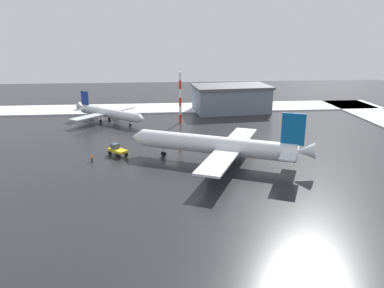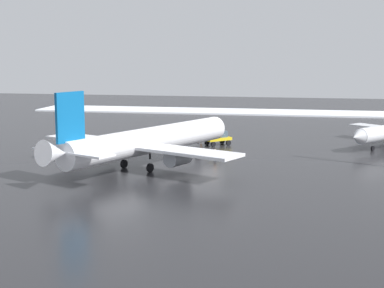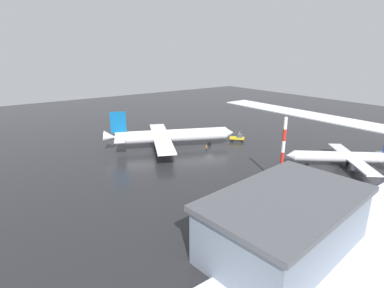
# 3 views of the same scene
# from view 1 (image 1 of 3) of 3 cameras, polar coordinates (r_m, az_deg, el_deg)

# --- Properties ---
(ground_plane) EXTENTS (240.00, 240.00, 0.00)m
(ground_plane) POSITION_cam_1_polar(r_m,az_deg,el_deg) (83.63, -3.17, -1.43)
(ground_plane) COLOR #232326
(snow_bank_far) EXTENTS (152.00, 16.00, 0.41)m
(snow_bank_far) POSITION_cam_1_polar(r_m,az_deg,el_deg) (131.97, -3.96, 5.49)
(snow_bank_far) COLOR white
(snow_bank_far) RESTS_ON ground_plane
(airplane_far_rear) EXTENTS (36.68, 31.17, 11.59)m
(airplane_far_rear) POSITION_cam_1_polar(r_m,az_deg,el_deg) (76.42, 4.15, -0.22)
(airplane_far_rear) COLOR white
(airplane_far_rear) RESTS_ON ground_plane
(airplane_foreground_jet) EXTENTS (22.92, 21.23, 8.31)m
(airplane_foreground_jet) POSITION_cam_1_polar(r_m,az_deg,el_deg) (114.39, -12.63, 4.64)
(airplane_foreground_jet) COLOR silver
(airplane_foreground_jet) RESTS_ON ground_plane
(pushback_tug) EXTENTS (4.73, 4.88, 2.50)m
(pushback_tug) POSITION_cam_1_polar(r_m,az_deg,el_deg) (83.59, -11.35, -0.83)
(pushback_tug) COLOR gold
(pushback_tug) RESTS_ON ground_plane
(ground_crew_beside_wing) EXTENTS (0.36, 0.36, 1.71)m
(ground_crew_beside_wing) POSITION_cam_1_polar(r_m,az_deg,el_deg) (80.57, -15.07, -2.01)
(ground_crew_beside_wing) COLOR black
(ground_crew_beside_wing) RESTS_ON ground_plane
(ground_crew_mid_apron) EXTENTS (0.36, 0.36, 1.71)m
(ground_crew_mid_apron) POSITION_cam_1_polar(r_m,az_deg,el_deg) (84.65, -1.75, -0.49)
(ground_crew_mid_apron) COLOR black
(ground_crew_mid_apron) RESTS_ON ground_plane
(antenna_mast) EXTENTS (0.70, 0.70, 15.01)m
(antenna_mast) POSITION_cam_1_polar(r_m,az_deg,el_deg) (109.94, -1.81, 7.08)
(antenna_mast) COLOR red
(antenna_mast) RESTS_ON ground_plane
(cargo_hangar) EXTENTS (26.41, 17.48, 8.80)m
(cargo_hangar) POSITION_cam_1_polar(r_m,az_deg,el_deg) (126.96, 5.96, 6.93)
(cargo_hangar) COLOR slate
(cargo_hangar) RESTS_ON ground_plane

